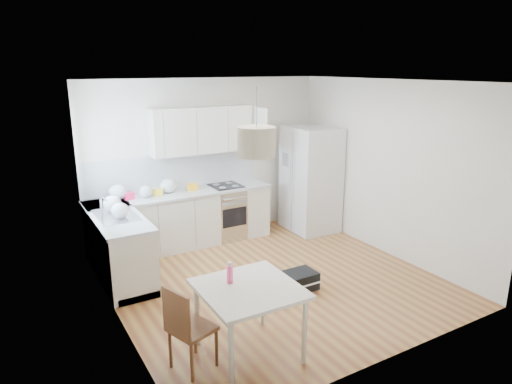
% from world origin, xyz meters
% --- Properties ---
extents(floor, '(4.20, 4.20, 0.00)m').
position_xyz_m(floor, '(0.00, 0.00, 0.00)').
color(floor, brown).
rests_on(floor, ground).
extents(ceiling, '(4.20, 4.20, 0.00)m').
position_xyz_m(ceiling, '(0.00, 0.00, 2.70)').
color(ceiling, white).
rests_on(ceiling, wall_back).
extents(wall_back, '(4.20, 0.00, 4.20)m').
position_xyz_m(wall_back, '(0.00, 2.10, 1.35)').
color(wall_back, silver).
rests_on(wall_back, floor).
extents(wall_left, '(0.00, 4.20, 4.20)m').
position_xyz_m(wall_left, '(-2.10, 0.00, 1.35)').
color(wall_left, silver).
rests_on(wall_left, floor).
extents(wall_right, '(0.00, 4.20, 4.20)m').
position_xyz_m(wall_right, '(2.10, 0.00, 1.35)').
color(wall_right, silver).
rests_on(wall_right, floor).
extents(window_glassblock, '(0.02, 1.00, 1.00)m').
position_xyz_m(window_glassblock, '(-2.09, 1.15, 1.75)').
color(window_glassblock, '#BFE0F9').
rests_on(window_glassblock, wall_left).
extents(cabinets_back, '(3.00, 0.60, 0.88)m').
position_xyz_m(cabinets_back, '(-0.60, 1.80, 0.44)').
color(cabinets_back, beige).
rests_on(cabinets_back, floor).
extents(cabinets_left, '(0.60, 1.80, 0.88)m').
position_xyz_m(cabinets_left, '(-1.80, 1.20, 0.44)').
color(cabinets_left, beige).
rests_on(cabinets_left, floor).
extents(counter_back, '(3.02, 0.64, 0.04)m').
position_xyz_m(counter_back, '(-0.60, 1.80, 0.90)').
color(counter_back, '#BBBDC0').
rests_on(counter_back, cabinets_back).
extents(counter_left, '(0.64, 1.82, 0.04)m').
position_xyz_m(counter_left, '(-1.80, 1.20, 0.90)').
color(counter_left, '#BBBDC0').
rests_on(counter_left, cabinets_left).
extents(backsplash_back, '(3.00, 0.01, 0.58)m').
position_xyz_m(backsplash_back, '(-0.60, 2.09, 1.21)').
color(backsplash_back, silver).
rests_on(backsplash_back, wall_back).
extents(backsplash_left, '(0.01, 1.80, 0.58)m').
position_xyz_m(backsplash_left, '(-2.09, 1.20, 1.21)').
color(backsplash_left, silver).
rests_on(backsplash_left, wall_left).
extents(upper_cabinets, '(1.70, 0.32, 0.75)m').
position_xyz_m(upper_cabinets, '(-0.15, 1.94, 1.88)').
color(upper_cabinets, beige).
rests_on(upper_cabinets, wall_back).
extents(range_oven, '(0.50, 0.61, 0.88)m').
position_xyz_m(range_oven, '(0.20, 1.80, 0.44)').
color(range_oven, silver).
rests_on(range_oven, floor).
extents(sink, '(0.50, 0.80, 0.16)m').
position_xyz_m(sink, '(-1.80, 1.15, 0.92)').
color(sink, silver).
rests_on(sink, counter_left).
extents(refrigerator, '(0.91, 0.96, 1.86)m').
position_xyz_m(refrigerator, '(1.72, 1.43, 0.93)').
color(refrigerator, silver).
rests_on(refrigerator, floor).
extents(dining_table, '(0.97, 0.97, 0.76)m').
position_xyz_m(dining_table, '(-1.11, -1.31, 0.67)').
color(dining_table, beige).
rests_on(dining_table, floor).
extents(dining_chair, '(0.48, 0.48, 0.89)m').
position_xyz_m(dining_chair, '(-1.69, -1.22, 0.45)').
color(dining_chair, '#4B2D16').
rests_on(dining_chair, floor).
extents(drink_bottle, '(0.07, 0.07, 0.22)m').
position_xyz_m(drink_bottle, '(-1.22, -1.13, 0.87)').
color(drink_bottle, '#F5447C').
rests_on(drink_bottle, dining_table).
extents(gym_bag, '(0.51, 0.34, 0.24)m').
position_xyz_m(gym_bag, '(0.14, -0.40, 0.12)').
color(gym_bag, black).
rests_on(gym_bag, floor).
extents(pendant_lamp, '(0.45, 0.45, 0.29)m').
position_xyz_m(pendant_lamp, '(-0.92, -1.15, 2.18)').
color(pendant_lamp, beige).
rests_on(pendant_lamp, ceiling).
extents(grocery_bag_a, '(0.27, 0.23, 0.24)m').
position_xyz_m(grocery_bag_a, '(-1.59, 1.87, 1.04)').
color(grocery_bag_a, silver).
rests_on(grocery_bag_a, counter_back).
extents(grocery_bag_b, '(0.21, 0.18, 0.19)m').
position_xyz_m(grocery_bag_b, '(-1.18, 1.79, 1.01)').
color(grocery_bag_b, silver).
rests_on(grocery_bag_b, counter_back).
extents(grocery_bag_c, '(0.26, 0.22, 0.23)m').
position_xyz_m(grocery_bag_c, '(-0.79, 1.87, 1.04)').
color(grocery_bag_c, silver).
rests_on(grocery_bag_c, counter_back).
extents(grocery_bag_d, '(0.25, 0.21, 0.22)m').
position_xyz_m(grocery_bag_d, '(-1.79, 1.36, 1.03)').
color(grocery_bag_d, silver).
rests_on(grocery_bag_d, counter_back).
extents(grocery_bag_e, '(0.23, 0.20, 0.21)m').
position_xyz_m(grocery_bag_e, '(-1.77, 1.01, 1.02)').
color(grocery_bag_e, silver).
rests_on(grocery_bag_e, counter_left).
extents(snack_orange, '(0.18, 0.13, 0.11)m').
position_xyz_m(snack_orange, '(-0.39, 1.83, 0.98)').
color(snack_orange, orange).
rests_on(snack_orange, counter_back).
extents(snack_yellow, '(0.17, 0.13, 0.10)m').
position_xyz_m(snack_yellow, '(-0.98, 1.82, 0.97)').
color(snack_yellow, gold).
rests_on(snack_yellow, counter_back).
extents(snack_red, '(0.18, 0.14, 0.11)m').
position_xyz_m(snack_red, '(-1.44, 1.83, 0.97)').
color(snack_red, '#C0183F').
rests_on(snack_red, counter_back).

